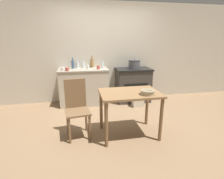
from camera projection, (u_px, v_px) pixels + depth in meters
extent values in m
plane|color=#896B4C|center=(116.00, 124.00, 3.50)|extent=(14.00, 14.00, 0.00)
cube|color=beige|center=(104.00, 53.00, 4.64)|extent=(8.00, 0.07, 2.55)
cube|color=#B2A893|center=(84.00, 87.00, 4.47)|extent=(1.21, 0.56, 0.88)
cube|color=gray|center=(83.00, 70.00, 4.35)|extent=(1.24, 0.59, 0.03)
cube|color=#38332D|center=(133.00, 86.00, 4.71)|extent=(0.87, 0.57, 0.85)
cube|color=black|center=(133.00, 69.00, 4.58)|extent=(0.91, 0.61, 0.04)
cube|color=black|center=(136.00, 90.00, 4.45)|extent=(0.61, 0.01, 0.36)
cube|color=olive|center=(130.00, 93.00, 2.92)|extent=(0.99, 0.70, 0.03)
cylinder|color=brown|center=(106.00, 125.00, 2.66)|extent=(0.06, 0.06, 0.75)
cylinder|color=brown|center=(161.00, 120.00, 2.83)|extent=(0.06, 0.06, 0.75)
cylinder|color=brown|center=(101.00, 110.00, 3.23)|extent=(0.06, 0.06, 0.75)
cylinder|color=brown|center=(147.00, 106.00, 3.39)|extent=(0.06, 0.06, 0.75)
cube|color=brown|center=(78.00, 112.00, 2.92)|extent=(0.45, 0.45, 0.03)
cube|color=brown|center=(75.00, 93.00, 3.02)|extent=(0.36, 0.08, 0.51)
cylinder|color=brown|center=(69.00, 131.00, 2.79)|extent=(0.04, 0.04, 0.45)
cylinder|color=brown|center=(90.00, 128.00, 2.89)|extent=(0.04, 0.04, 0.45)
cylinder|color=brown|center=(68.00, 122.00, 3.09)|extent=(0.04, 0.04, 0.45)
cylinder|color=brown|center=(86.00, 119.00, 3.19)|extent=(0.04, 0.04, 0.45)
cube|color=beige|center=(138.00, 100.00, 4.38)|extent=(0.28, 0.19, 0.32)
cylinder|color=#4C4C51|center=(134.00, 64.00, 4.56)|extent=(0.29, 0.29, 0.21)
cylinder|color=#4C4C51|center=(134.00, 60.00, 4.53)|extent=(0.31, 0.31, 0.02)
sphere|color=black|center=(134.00, 59.00, 4.52)|extent=(0.02, 0.02, 0.02)
cylinder|color=tan|center=(147.00, 92.00, 2.78)|extent=(0.21, 0.21, 0.07)
cylinder|color=tan|center=(148.00, 91.00, 2.77)|extent=(0.23, 0.23, 0.01)
cylinder|color=silver|center=(103.00, 65.00, 4.52)|extent=(0.06, 0.06, 0.15)
cylinder|color=silver|center=(102.00, 61.00, 4.49)|extent=(0.02, 0.02, 0.06)
cylinder|color=silver|center=(78.00, 65.00, 4.48)|extent=(0.08, 0.08, 0.14)
cylinder|color=silver|center=(77.00, 62.00, 4.45)|extent=(0.03, 0.03, 0.05)
cylinder|color=olive|center=(92.00, 63.00, 4.56)|extent=(0.08, 0.08, 0.21)
cylinder|color=olive|center=(92.00, 58.00, 4.52)|extent=(0.03, 0.03, 0.08)
cylinder|color=#3D5675|center=(73.00, 64.00, 4.40)|extent=(0.07, 0.07, 0.20)
cylinder|color=#3D5675|center=(73.00, 59.00, 4.36)|extent=(0.03, 0.03, 0.08)
cylinder|color=silver|center=(83.00, 65.00, 4.46)|extent=(0.07, 0.07, 0.15)
cylinder|color=silver|center=(83.00, 61.00, 4.43)|extent=(0.03, 0.03, 0.06)
cylinder|color=#B74C42|center=(98.00, 67.00, 4.31)|extent=(0.08, 0.08, 0.09)
cylinder|color=silver|center=(62.00, 69.00, 4.11)|extent=(0.08, 0.08, 0.08)
cylinder|color=#B74C42|center=(67.00, 69.00, 4.09)|extent=(0.09, 0.09, 0.08)
cylinder|color=silver|center=(88.00, 67.00, 4.31)|extent=(0.07, 0.07, 0.10)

